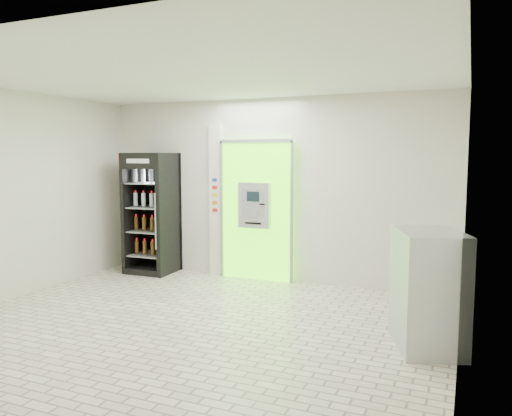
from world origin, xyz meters
The scene contains 7 objects.
ground centered at (0.00, 0.00, 0.00)m, with size 6.00×6.00×0.00m, color beige.
room_shell centered at (0.00, 0.00, 1.84)m, with size 6.00×6.00×6.00m.
atm_assembly centered at (-0.20, 2.41, 1.17)m, with size 1.30×0.24×2.33m.
pillar centered at (-0.98, 2.45, 1.30)m, with size 0.22×0.11×2.60m.
beverage_cooler centered at (-2.10, 2.15, 1.01)m, with size 0.82×0.77×2.11m.
steel_cabinet centered at (2.67, 0.38, 0.63)m, with size 0.93×1.11×1.27m.
exit_sign centered at (2.99, 1.40, 2.12)m, with size 0.02×0.22×0.26m.
Camera 1 is at (3.05, -5.15, 2.06)m, focal length 35.00 mm.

